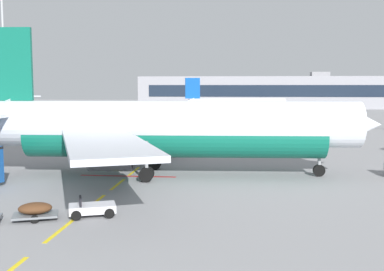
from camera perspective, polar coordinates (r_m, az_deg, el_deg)
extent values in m
plane|color=gray|center=(57.27, 18.80, -1.71)|extent=(400.00, 400.00, 0.00)
cube|color=yellow|center=(25.52, -15.77, -11.06)|extent=(0.24, 4.00, 0.01)
cube|color=yellow|center=(30.88, -11.69, -7.96)|extent=(0.24, 4.00, 0.01)
cube|color=yellow|center=(36.07, -9.02, -5.88)|extent=(0.24, 4.00, 0.01)
cube|color=yellow|center=(41.32, -7.05, -4.32)|extent=(0.24, 4.00, 0.01)
cube|color=yellow|center=(47.73, -5.26, -2.90)|extent=(0.24, 4.00, 0.01)
cube|color=yellow|center=(53.90, -3.96, -1.86)|extent=(0.24, 4.00, 0.01)
cube|color=yellow|center=(60.14, -2.92, -1.03)|extent=(0.24, 4.00, 0.01)
cube|color=yellow|center=(65.94, -2.13, -0.40)|extent=(0.24, 4.00, 0.01)
cube|color=yellow|center=(72.60, -1.39, 0.19)|extent=(0.24, 4.00, 0.01)
cube|color=yellow|center=(78.79, -0.81, 0.66)|extent=(0.24, 4.00, 0.01)
cube|color=yellow|center=(85.41, -0.29, 1.08)|extent=(0.24, 4.00, 0.01)
cube|color=yellow|center=(91.67, 0.14, 1.42)|extent=(0.24, 4.00, 0.01)
cube|color=yellow|center=(99.02, 0.57, 1.76)|extent=(0.24, 4.00, 0.01)
cube|color=yellow|center=(105.92, 0.92, 2.04)|extent=(0.24, 4.00, 0.01)
cube|color=#B21414|center=(39.14, -7.80, -4.92)|extent=(8.00, 0.40, 0.01)
cylinder|color=silver|center=(38.63, -2.13, 1.43)|extent=(30.27, 5.56, 3.80)
cylinder|color=#0F604C|center=(38.73, -2.12, -0.11)|extent=(24.66, 4.93, 3.50)
cone|color=silver|center=(40.30, 19.73, 1.27)|extent=(3.71, 3.92, 3.72)
cube|color=#192333|center=(39.96, 18.32, 2.23)|extent=(1.76, 2.94, 0.60)
cube|color=#0F604C|center=(42.07, -21.73, 8.06)|extent=(4.41, 0.62, 6.00)
cube|color=silver|center=(45.31, -20.67, 2.69)|extent=(3.57, 6.58, 0.24)
cube|color=#B7BCC6|center=(47.55, -6.07, 1.69)|extent=(9.28, 17.66, 0.36)
cube|color=#B7BCC6|center=(30.92, -10.78, -0.72)|extent=(10.98, 17.54, 0.36)
cylinder|color=#4C4F54|center=(44.76, -6.81, -0.45)|extent=(3.32, 2.28, 2.10)
cylinder|color=black|center=(44.53, -4.78, -0.46)|extent=(0.22, 1.79, 1.79)
cylinder|color=#4C4F54|center=(34.05, -9.82, -2.55)|extent=(3.32, 2.28, 2.10)
cylinder|color=black|center=(33.74, -7.16, -2.58)|extent=(0.22, 1.79, 1.79)
cylinder|color=gray|center=(39.76, 15.26, -2.24)|extent=(0.28, 0.28, 2.67)
cylinder|color=black|center=(39.97, 15.20, -4.13)|extent=(1.00, 0.34, 0.99)
cylinder|color=gray|center=(41.67, -4.57, -1.63)|extent=(0.28, 0.28, 2.61)
cylinder|color=black|center=(42.21, -4.49, -3.32)|extent=(1.12, 0.41, 1.10)
cylinder|color=black|center=(41.52, -4.61, -3.48)|extent=(1.12, 0.41, 1.10)
cylinder|color=gray|center=(36.57, -5.57, -2.72)|extent=(0.28, 0.28, 2.61)
cylinder|color=black|center=(37.13, -5.48, -4.63)|extent=(1.12, 0.41, 1.10)
cylinder|color=black|center=(36.45, -5.63, -4.83)|extent=(1.12, 0.41, 1.10)
cone|color=silver|center=(119.62, -19.65, 4.44)|extent=(5.12, 5.31, 3.23)
cube|color=maroon|center=(118.81, -20.48, 6.54)|extent=(2.96, 3.72, 6.01)
cube|color=silver|center=(116.29, -19.39, 4.56)|extent=(7.04, 6.43, 0.24)
cube|color=silver|center=(122.01, -20.78, 4.56)|extent=(7.04, 6.43, 0.24)
cylinder|color=silver|center=(106.50, 5.58, 3.78)|extent=(22.25, 10.46, 2.86)
cylinder|color=#0F479E|center=(106.53, 5.58, 3.35)|extent=(18.22, 8.80, 2.63)
cone|color=silver|center=(110.83, 11.11, 3.78)|extent=(3.44, 3.54, 2.80)
cone|color=silver|center=(103.09, -0.64, 3.93)|extent=(3.80, 3.37, 2.43)
cube|color=#192333|center=(110.48, 10.75, 4.04)|extent=(1.87, 2.43, 0.45)
cube|color=#0F479E|center=(103.33, 0.07, 5.78)|extent=(3.20, 1.39, 4.51)
cube|color=silver|center=(105.61, -0.53, 4.10)|extent=(3.91, 5.35, 0.18)
cube|color=silver|center=(100.93, 0.11, 4.01)|extent=(3.91, 5.35, 0.18)
cube|color=#B7BCC6|center=(111.63, 3.02, 3.72)|extent=(3.79, 12.84, 0.27)
cube|color=#B7BCC6|center=(99.49, 5.20, 3.42)|extent=(10.90, 12.18, 0.27)
cylinder|color=#4C4F54|center=(109.49, 3.31, 3.10)|extent=(2.80, 2.31, 1.58)
cylinder|color=black|center=(109.86, 3.91, 3.10)|extent=(0.55, 1.29, 1.34)
cylinder|color=#4C4F54|center=(101.64, 4.71, 2.86)|extent=(2.80, 2.31, 1.58)
cylinder|color=black|center=(102.03, 5.35, 2.87)|extent=(0.55, 1.29, 1.34)
cylinder|color=gray|center=(109.93, 9.98, 2.81)|extent=(0.21, 0.21, 2.01)
cylinder|color=black|center=(109.99, 9.97, 2.29)|extent=(0.77, 0.45, 0.74)
cylinder|color=gray|center=(107.93, 4.47, 2.84)|extent=(0.21, 0.21, 1.96)
cylinder|color=black|center=(108.24, 4.42, 2.33)|extent=(0.87, 0.53, 0.83)
cylinder|color=black|center=(107.75, 4.51, 2.31)|extent=(0.87, 0.53, 0.83)
cylinder|color=gray|center=(104.24, 5.16, 2.72)|extent=(0.21, 0.21, 1.96)
cylinder|color=black|center=(104.55, 5.10, 2.19)|extent=(0.87, 0.53, 0.83)
cylinder|color=black|center=(104.05, 5.20, 2.17)|extent=(0.87, 0.53, 0.83)
cube|color=silver|center=(27.65, -12.04, -8.65)|extent=(2.92, 2.21, 0.44)
cube|color=black|center=(27.53, -13.42, -7.89)|extent=(0.50, 1.09, 0.56)
cylinder|color=black|center=(28.41, -10.24, -8.59)|extent=(0.59, 0.36, 0.56)
cylinder|color=black|center=(27.06, -10.02, -9.32)|extent=(0.59, 0.36, 0.56)
cylinder|color=black|center=(28.35, -13.95, -8.70)|extent=(0.59, 0.36, 0.56)
cylinder|color=black|center=(27.00, -13.93, -9.45)|extent=(0.59, 0.36, 0.56)
cube|color=slate|center=(27.76, -18.52, -9.16)|extent=(2.77, 2.24, 0.12)
ellipsoid|color=#4C2D19|center=(27.66, -18.55, -8.40)|extent=(2.13, 1.76, 0.64)
cylinder|color=black|center=(28.42, -18.42, -8.92)|extent=(0.46, 0.28, 0.44)
cylinder|color=black|center=(27.12, -18.62, -9.65)|extent=(0.46, 0.28, 0.44)
cylinder|color=slate|center=(82.19, -21.59, 0.66)|extent=(0.70, 0.70, 0.60)
cylinder|color=#9EA0A5|center=(82.06, -21.93, 9.38)|extent=(0.36, 0.36, 25.58)
cube|color=gray|center=(165.27, 10.41, 5.21)|extent=(93.83, 21.91, 10.56)
cube|color=#192333|center=(154.28, 10.73, 5.35)|extent=(86.33, 0.12, 3.80)
cube|color=gray|center=(166.98, 15.31, 7.19)|extent=(6.00, 5.00, 1.60)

